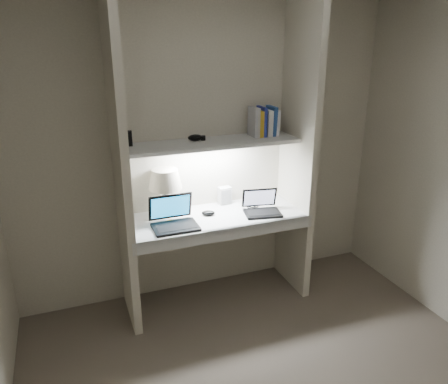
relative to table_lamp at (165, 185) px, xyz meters
name	(u,v)px	position (x,y,z in m)	size (l,w,h in m)	color
back_wall	(205,150)	(0.38, 0.13, 0.22)	(3.20, 0.01, 2.50)	beige
alcove_panel_left	(121,168)	(-0.35, -0.15, 0.22)	(0.06, 0.55, 2.50)	beige
alcove_panel_right	(298,150)	(1.11, -0.15, 0.22)	(0.06, 0.55, 2.50)	beige
desk	(216,218)	(0.38, -0.15, -0.28)	(1.40, 0.55, 0.04)	white
desk_apron	(228,234)	(0.38, -0.41, -0.31)	(1.46, 0.03, 0.10)	silver
shelf	(212,143)	(0.38, -0.05, 0.32)	(1.40, 0.36, 0.03)	silver
strip_light	(212,146)	(0.38, -0.05, 0.29)	(0.60, 0.04, 0.01)	white
table_lamp	(165,185)	(0.00, 0.00, 0.00)	(0.27, 0.27, 0.39)	white
laptop_main	(174,219)	(0.00, -0.22, -0.21)	(0.34, 0.30, 0.23)	black
laptop_netbook	(261,207)	(0.75, -0.22, -0.22)	(0.33, 0.30, 0.19)	black
speaker	(225,195)	(0.54, 0.08, -0.19)	(0.11, 0.08, 0.15)	silver
mouse	(208,213)	(0.32, -0.12, -0.24)	(0.11, 0.07, 0.04)	black
cable_coil	(253,206)	(0.74, -0.07, -0.26)	(0.09, 0.09, 0.01)	black
sticky_note	(171,222)	(0.00, -0.14, -0.26)	(0.08, 0.08, 0.00)	yellow
book_row	(264,122)	(0.85, 0.00, 0.45)	(0.23, 0.16, 0.24)	silver
shelf_box	(128,139)	(-0.26, 0.03, 0.39)	(0.07, 0.05, 0.11)	black
shelf_gadget	(195,138)	(0.26, 0.01, 0.36)	(0.12, 0.09, 0.05)	black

